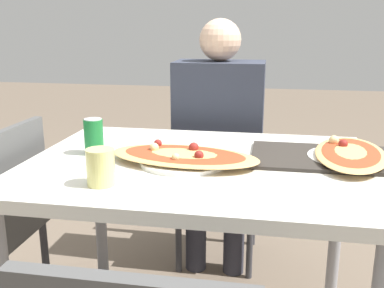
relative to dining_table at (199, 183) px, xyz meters
name	(u,v)px	position (x,y,z in m)	size (l,w,h in m)	color
dining_table	(199,183)	(0.00, 0.00, 0.00)	(1.14, 0.85, 0.73)	silver
chair_far_seated	(220,165)	(-0.01, 0.75, -0.18)	(0.40, 0.40, 0.83)	#4C4C4C
person_seated	(219,127)	(-0.01, 0.65, 0.04)	(0.41, 0.27, 1.19)	#2D2D38
pizza_main	(184,157)	(-0.05, -0.03, 0.10)	(0.53, 0.31, 0.06)	white
soda_can	(94,136)	(-0.37, 0.02, 0.14)	(0.07, 0.07, 0.12)	#197233
drink_glass	(101,167)	(-0.24, -0.27, 0.13)	(0.08, 0.08, 0.10)	#E0DB7F
serving_tray	(322,157)	(0.40, 0.10, 0.08)	(0.47, 0.32, 0.01)	#332D28
pizza_second	(350,154)	(0.49, 0.10, 0.10)	(0.28, 0.47, 0.06)	white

